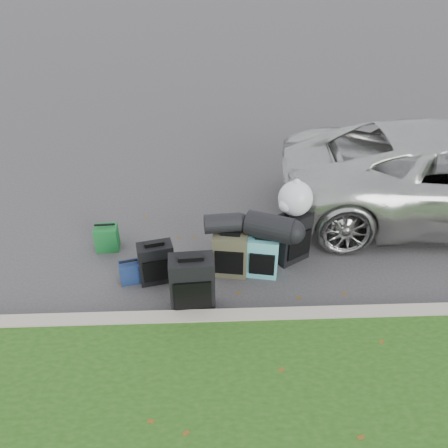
{
  "coord_description": "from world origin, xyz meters",
  "views": [
    {
      "loc": [
        -0.28,
        -4.46,
        3.53
      ],
      "look_at": [
        -0.1,
        0.2,
        0.55
      ],
      "focal_mm": 35.0,
      "sensor_mm": 36.0,
      "label": 1
    }
  ],
  "objects_px": {
    "suitcase_small_black": "(156,263)",
    "suitcase_large_black_right": "(292,237)",
    "tote_green": "(107,238)",
    "suitcase_large_black_left": "(192,285)",
    "tote_navy": "(130,272)",
    "suitcase_teal": "(263,257)",
    "suitcase_olive": "(230,254)"
  },
  "relations": [
    {
      "from": "suitcase_small_black",
      "to": "suitcase_large_black_right",
      "type": "height_order",
      "value": "suitcase_large_black_right"
    },
    {
      "from": "suitcase_small_black",
      "to": "tote_green",
      "type": "relative_size",
      "value": 1.53
    },
    {
      "from": "suitcase_large_black_left",
      "to": "tote_navy",
      "type": "xyz_separation_m",
      "value": [
        -0.79,
        0.53,
        -0.22
      ]
    },
    {
      "from": "suitcase_large_black_left",
      "to": "tote_green",
      "type": "distance_m",
      "value": 1.73
    },
    {
      "from": "suitcase_small_black",
      "to": "suitcase_large_black_right",
      "type": "relative_size",
      "value": 0.79
    },
    {
      "from": "suitcase_large_black_right",
      "to": "tote_navy",
      "type": "bearing_deg",
      "value": 158.0
    },
    {
      "from": "suitcase_teal",
      "to": "tote_navy",
      "type": "xyz_separation_m",
      "value": [
        -1.65,
        -0.07,
        -0.14
      ]
    },
    {
      "from": "tote_navy",
      "to": "suitcase_large_black_right",
      "type": "bearing_deg",
      "value": -2.86
    },
    {
      "from": "suitcase_olive",
      "to": "tote_navy",
      "type": "distance_m",
      "value": 1.26
    },
    {
      "from": "suitcase_small_black",
      "to": "suitcase_teal",
      "type": "xyz_separation_m",
      "value": [
        1.32,
        0.06,
        0.01
      ]
    },
    {
      "from": "suitcase_large_black_left",
      "to": "suitcase_large_black_right",
      "type": "xyz_separation_m",
      "value": [
        1.27,
        0.91,
        -0.02
      ]
    },
    {
      "from": "tote_green",
      "to": "suitcase_teal",
      "type": "bearing_deg",
      "value": -20.64
    },
    {
      "from": "tote_green",
      "to": "tote_navy",
      "type": "distance_m",
      "value": 0.82
    },
    {
      "from": "suitcase_large_black_left",
      "to": "tote_navy",
      "type": "distance_m",
      "value": 0.97
    },
    {
      "from": "suitcase_small_black",
      "to": "tote_green",
      "type": "bearing_deg",
      "value": 123.0
    },
    {
      "from": "suitcase_large_black_right",
      "to": "suitcase_teal",
      "type": "bearing_deg",
      "value": -175.3
    },
    {
      "from": "suitcase_olive",
      "to": "suitcase_large_black_left",
      "type": "bearing_deg",
      "value": -116.86
    },
    {
      "from": "suitcase_large_black_right",
      "to": "tote_navy",
      "type": "relative_size",
      "value": 2.53
    },
    {
      "from": "suitcase_teal",
      "to": "tote_navy",
      "type": "distance_m",
      "value": 1.66
    },
    {
      "from": "suitcase_large_black_left",
      "to": "tote_green",
      "type": "bearing_deg",
      "value": 130.16
    },
    {
      "from": "suitcase_olive",
      "to": "suitcase_small_black",
      "type": "bearing_deg",
      "value": -164.75
    },
    {
      "from": "suitcase_small_black",
      "to": "suitcase_olive",
      "type": "xyz_separation_m",
      "value": [
        0.91,
        0.1,
        0.03
      ]
    },
    {
      "from": "suitcase_teal",
      "to": "tote_green",
      "type": "xyz_separation_m",
      "value": [
        -2.06,
        0.64,
        -0.1
      ]
    },
    {
      "from": "suitcase_olive",
      "to": "suitcase_teal",
      "type": "bearing_deg",
      "value": 2.64
    },
    {
      "from": "suitcase_small_black",
      "to": "suitcase_large_black_left",
      "type": "distance_m",
      "value": 0.71
    },
    {
      "from": "suitcase_olive",
      "to": "suitcase_large_black_right",
      "type": "distance_m",
      "value": 0.86
    },
    {
      "from": "suitcase_olive",
      "to": "tote_green",
      "type": "distance_m",
      "value": 1.77
    },
    {
      "from": "suitcase_olive",
      "to": "tote_navy",
      "type": "bearing_deg",
      "value": -166.0
    },
    {
      "from": "suitcase_teal",
      "to": "tote_green",
      "type": "relative_size",
      "value": 1.58
    },
    {
      "from": "suitcase_small_black",
      "to": "suitcase_large_black_right",
      "type": "bearing_deg",
      "value": -1.32
    },
    {
      "from": "suitcase_large_black_left",
      "to": "suitcase_olive",
      "type": "height_order",
      "value": "suitcase_large_black_left"
    },
    {
      "from": "suitcase_large_black_left",
      "to": "suitcase_large_black_right",
      "type": "relative_size",
      "value": 1.06
    }
  ]
}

